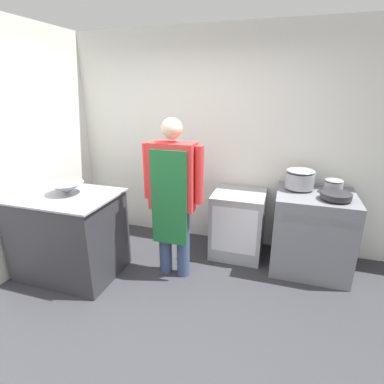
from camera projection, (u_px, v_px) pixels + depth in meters
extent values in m
plane|color=#2D2D33|center=(148.00, 334.00, 2.56)|extent=(14.00, 14.00, 0.00)
cube|color=silver|center=(208.00, 141.00, 3.85)|extent=(8.00, 0.05, 2.70)
cube|color=silver|center=(39.00, 146.00, 3.54)|extent=(0.05, 8.00, 2.70)
cube|color=#2D2D33|center=(70.00, 235.00, 3.30)|extent=(1.04, 0.76, 0.91)
cube|color=gray|center=(64.00, 196.00, 3.14)|extent=(1.08, 0.79, 0.02)
cube|color=slate|center=(311.00, 232.00, 3.38)|extent=(0.83, 0.71, 0.91)
cube|color=gray|center=(317.00, 221.00, 2.98)|extent=(0.76, 0.03, 0.10)
cube|color=gray|center=(315.00, 184.00, 3.53)|extent=(0.83, 0.03, 0.02)
cube|color=#93999E|center=(238.00, 224.00, 3.71)|extent=(0.61, 0.60, 0.81)
cube|color=silver|center=(234.00, 231.00, 3.43)|extent=(0.52, 0.02, 0.57)
cylinder|color=#38476B|center=(165.00, 240.00, 3.32)|extent=(0.14, 0.14, 0.80)
cylinder|color=#38476B|center=(183.00, 243.00, 3.26)|extent=(0.14, 0.14, 0.80)
cube|color=red|center=(173.00, 176.00, 3.05)|extent=(0.47, 0.22, 0.69)
cube|color=#1E6633|center=(169.00, 199.00, 3.01)|extent=(0.38, 0.02, 1.00)
cylinder|color=red|center=(148.00, 171.00, 3.12)|extent=(0.09, 0.09, 0.59)
cylinder|color=red|center=(199.00, 175.00, 2.96)|extent=(0.09, 0.09, 0.59)
sphere|color=beige|center=(172.00, 128.00, 2.89)|extent=(0.21, 0.21, 0.21)
cone|color=gray|center=(66.00, 188.00, 3.16)|extent=(0.36, 0.36, 0.12)
cylinder|color=gray|center=(300.00, 180.00, 3.36)|extent=(0.32, 0.32, 0.17)
ellipsoid|color=gray|center=(301.00, 171.00, 3.32)|extent=(0.31, 0.31, 0.06)
cylinder|color=#262628|center=(336.00, 196.00, 3.05)|extent=(0.31, 0.31, 0.06)
cylinder|color=gray|center=(333.00, 186.00, 3.27)|extent=(0.19, 0.19, 0.10)
ellipsoid|color=gray|center=(334.00, 180.00, 3.25)|extent=(0.19, 0.19, 0.03)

